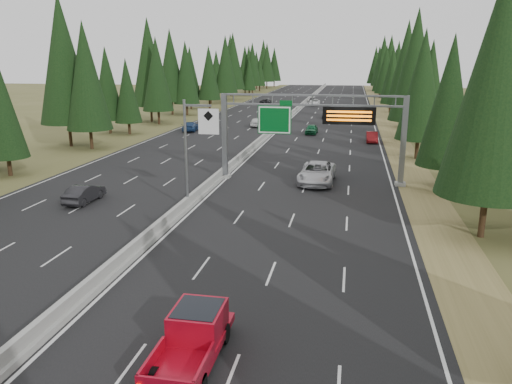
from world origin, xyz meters
TOP-DOWN VIEW (x-y plane):
  - road at (0.00, 80.00)m, footprint 32.00×260.00m
  - shoulder_right at (17.80, 80.00)m, footprint 3.60×260.00m
  - shoulder_left at (-17.80, 80.00)m, footprint 3.60×260.00m
  - median_barrier at (0.00, 80.00)m, footprint 0.70×260.00m
  - sign_gantry at (8.92, 34.88)m, footprint 16.75×0.98m
  - hov_sign_pole at (0.58, 24.97)m, footprint 2.80×0.50m
  - tree_row_right at (21.93, 66.49)m, footprint 12.07×243.70m
  - tree_row_left at (-22.11, 74.76)m, footprint 11.50×243.95m
  - silver_minivan at (8.92, 34.68)m, footprint 3.26×6.65m
  - red_pickup at (6.42, 6.59)m, footprint 1.95×5.46m
  - car_ahead_green at (5.93, 65.05)m, footprint 1.79×4.15m
  - car_ahead_dkred at (14.50, 58.73)m, footprint 1.50×4.22m
  - car_ahead_dkgrey at (7.18, 85.42)m, footprint 1.91×4.57m
  - car_ahead_white at (2.81, 111.69)m, footprint 2.77×5.58m
  - car_ahead_far at (1.50, 120.70)m, footprint 1.74×3.92m
  - car_onc_near at (-8.37, 24.96)m, footprint 1.53×4.25m
  - car_onc_blue at (-12.65, 64.50)m, footprint 2.50×5.11m
  - car_onc_white at (-3.61, 71.64)m, footprint 1.81×4.40m
  - car_onc_far at (-8.88, 112.15)m, footprint 2.86×5.39m

SIDE VIEW (x-z plane):
  - shoulder_right at x=17.80m, z-range 0.00..0.06m
  - shoulder_left at x=-17.80m, z-range 0.00..0.06m
  - road at x=0.00m, z-range 0.00..0.08m
  - median_barrier at x=0.00m, z-range -0.01..0.84m
  - car_ahead_far at x=1.50m, z-range 0.08..1.39m
  - car_ahead_dkgrey at x=7.18m, z-range 0.08..1.40m
  - car_ahead_dkred at x=14.50m, z-range 0.08..1.47m
  - car_onc_near at x=-8.37m, z-range 0.08..1.47m
  - car_ahead_green at x=5.93m, z-range 0.08..1.47m
  - car_onc_blue at x=-12.65m, z-range 0.08..1.51m
  - car_onc_far at x=-8.88m, z-range 0.08..1.52m
  - car_onc_white at x=-3.61m, z-range 0.08..1.57m
  - car_ahead_white at x=2.81m, z-range 0.08..1.60m
  - silver_minivan at x=8.92m, z-range 0.08..1.90m
  - red_pickup at x=6.42m, z-range 0.18..1.95m
  - hov_sign_pole at x=0.58m, z-range 0.72..8.72m
  - sign_gantry at x=8.92m, z-range 1.37..9.17m
  - tree_row_right at x=21.93m, z-range -0.19..18.74m
  - tree_row_left at x=-22.11m, z-range -0.12..18.68m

